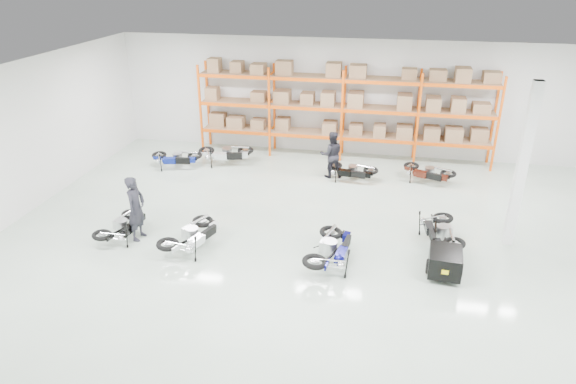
% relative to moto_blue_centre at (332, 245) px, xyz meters
% --- Properties ---
extents(room, '(18.00, 18.00, 18.00)m').
position_rel_moto_blue_centre_xyz_m(room, '(-0.56, 1.51, 1.68)').
color(room, beige).
rests_on(room, ground).
extents(pallet_rack, '(11.28, 0.98, 3.62)m').
position_rel_moto_blue_centre_xyz_m(pallet_rack, '(-0.56, 7.96, 1.69)').
color(pallet_rack, '#EF550C').
rests_on(pallet_rack, ground).
extents(structural_column, '(0.25, 0.25, 4.50)m').
position_rel_moto_blue_centre_xyz_m(structural_column, '(4.64, 2.01, 1.68)').
color(structural_column, white).
rests_on(structural_column, ground).
extents(moto_blue_centre, '(1.17, 1.97, 1.20)m').
position_rel_moto_blue_centre_xyz_m(moto_blue_centre, '(0.00, 0.00, 0.00)').
color(moto_blue_centre, '#07084A').
rests_on(moto_blue_centre, ground).
extents(moto_silver_left, '(1.38, 1.95, 1.14)m').
position_rel_moto_blue_centre_xyz_m(moto_silver_left, '(-3.76, 0.03, -0.03)').
color(moto_silver_left, silver).
rests_on(moto_silver_left, ground).
extents(moto_black_far_left, '(0.99, 1.66, 1.02)m').
position_rel_moto_blue_centre_xyz_m(moto_black_far_left, '(-5.88, 0.22, -0.09)').
color(moto_black_far_left, black).
rests_on(moto_black_far_left, ground).
extents(moto_touring_right, '(1.06, 1.82, 1.11)m').
position_rel_moto_blue_centre_xyz_m(moto_touring_right, '(2.78, 1.59, -0.04)').
color(moto_touring_right, black).
rests_on(moto_touring_right, ground).
extents(trailer, '(0.86, 1.65, 0.68)m').
position_rel_moto_blue_centre_xyz_m(trailer, '(2.78, -0.01, -0.17)').
color(trailer, black).
rests_on(trailer, ground).
extents(moto_back_a, '(1.74, 1.05, 1.06)m').
position_rel_moto_blue_centre_xyz_m(moto_back_a, '(-6.53, 5.59, -0.07)').
color(moto_back_a, navy).
rests_on(moto_back_a, ground).
extents(moto_back_b, '(1.95, 1.26, 1.17)m').
position_rel_moto_blue_centre_xyz_m(moto_back_b, '(-4.82, 6.34, -0.02)').
color(moto_back_b, silver).
rests_on(moto_back_b, ground).
extents(moto_back_c, '(1.69, 1.05, 1.02)m').
position_rel_moto_blue_centre_xyz_m(moto_back_c, '(0.02, 5.62, -0.09)').
color(moto_back_c, black).
rests_on(moto_back_c, ground).
extents(moto_back_d, '(1.79, 1.34, 1.04)m').
position_rel_moto_blue_centre_xyz_m(moto_back_d, '(2.66, 5.97, -0.08)').
color(moto_back_d, '#42160D').
rests_on(moto_back_d, ground).
extents(person_left, '(0.49, 0.71, 1.85)m').
position_rel_moto_blue_centre_xyz_m(person_left, '(-5.45, 0.30, 0.36)').
color(person_left, black).
rests_on(person_left, ground).
extents(person_back, '(0.95, 0.82, 1.69)m').
position_rel_moto_blue_centre_xyz_m(person_back, '(-0.71, 5.82, 0.28)').
color(person_back, black).
rests_on(person_back, ground).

